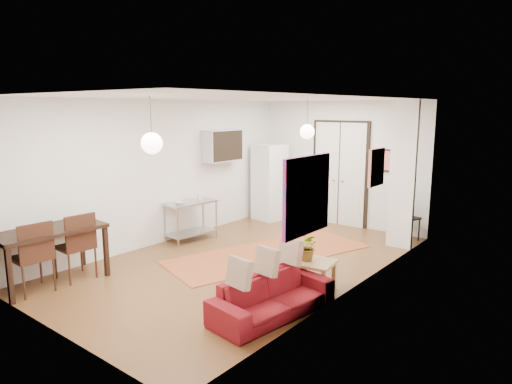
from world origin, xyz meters
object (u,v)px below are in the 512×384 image
Objects in this scene: coffee_table at (302,263)px; fridge at (269,182)px; dining_chair_far at (38,249)px; dining_chair_near at (81,239)px; kitchen_counter at (191,216)px; black_side_chair at (408,213)px; dining_table at (48,234)px; sofa at (273,296)px.

coffee_table is 0.58× the size of fridge.
dining_chair_near is at bearing -177.20° from dining_chair_far.
coffee_table is 3.28m from kitchen_counter.
kitchen_counter is 1.02× the size of dining_chair_far.
dining_table is at bearing 79.40° from black_side_chair.
kitchen_counter is 0.68× the size of dining_table.
black_side_chair is at bearing 85.23° from coffee_table.
dining_table is at bearing -13.85° from dining_chair_near.
dining_chair_near is (-3.06, -1.88, 0.26)m from coffee_table.
dining_chair_far is (0.14, -3.28, 0.13)m from kitchen_counter.
kitchen_counter is at bearing 70.76° from sofa.
kitchen_counter is 4.55m from black_side_chair.
coffee_table is at bearing 105.09° from black_side_chair.
dining_chair_far reaches higher than dining_table.
coffee_table is 3.60m from dining_chair_near.
fridge is at bearing -177.47° from dining_chair_far.
kitchen_counter reaches higher than sofa.
fridge is 5.53m from dining_table.
fridge reaches higher than sofa.
sofa is 4.70m from black_side_chair.
dining_chair_near is (0.14, 0.46, -0.15)m from dining_table.
dining_chair_far reaches higher than coffee_table.
black_side_chair reaches higher than coffee_table.
fridge is 3.38m from black_side_chair.
dining_table is 1.50× the size of dining_chair_near.
black_side_chair reaches higher than kitchen_counter.
fridge is (-3.28, 4.26, 0.67)m from sofa.
dining_table is 0.51m from dining_chair_near.
black_side_chair is (0.30, 3.61, 0.18)m from coffee_table.
dining_chair_far is at bearing -80.81° from kitchen_counter.
dining_chair_near reaches higher than sofa.
sofa is 1.63× the size of dining_chair_far.
sofa is 5.42m from fridge.
dining_chair_far reaches higher than kitchen_counter.
dining_table is at bearing -143.78° from coffee_table.
fridge reaches higher than dining_table.
sofa is 0.97× the size of fridge.
black_side_chair is (3.50, 5.95, -0.22)m from dining_table.
sofa is 3.71m from dining_table.
sofa is 1.85× the size of black_side_chair.
dining_chair_near reaches higher than coffee_table.
sofa is 1.63× the size of dining_chair_near.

